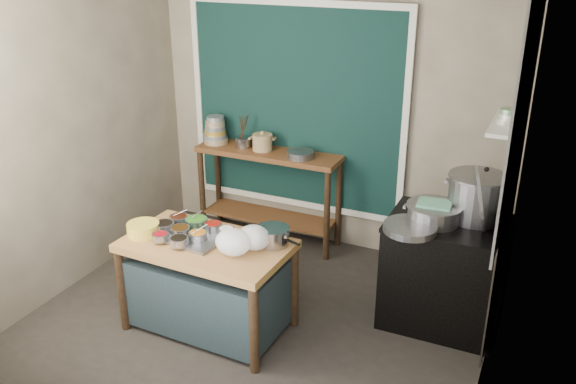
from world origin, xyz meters
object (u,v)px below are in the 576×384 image
at_px(back_counter, 269,196).
at_px(stock_pot, 476,197).
at_px(condiment_tray, 191,236).
at_px(steamer, 434,213).
at_px(saucepan, 273,236).
at_px(yellow_basin, 143,229).
at_px(ceramic_crock, 262,143).
at_px(stove_block, 445,274).
at_px(utensil_cup, 243,142).
at_px(prep_table, 208,285).

bearing_deg(back_counter, stock_pot, -16.23).
xyz_separation_m(condiment_tray, steamer, (1.67, 0.77, 0.19)).
height_order(saucepan, stock_pot, stock_pot).
relative_size(yellow_basin, saucepan, 0.99).
relative_size(saucepan, steamer, 0.59).
bearing_deg(yellow_basin, ceramic_crock, 83.53).
relative_size(stove_block, saucepan, 3.59).
bearing_deg(back_counter, utensil_cup, 177.90).
distance_m(prep_table, yellow_basin, 0.67).
height_order(prep_table, stock_pot, stock_pot).
bearing_deg(back_counter, saucepan, -62.42).
relative_size(condiment_tray, yellow_basin, 2.16).
distance_m(stove_block, steamer, 0.54).
xyz_separation_m(prep_table, ceramic_crock, (-0.32, 1.58, 0.64)).
xyz_separation_m(yellow_basin, utensil_cup, (-0.03, 1.68, 0.20)).
bearing_deg(ceramic_crock, condiment_tray, -83.75).
bearing_deg(ceramic_crock, back_counter, 2.36).
bearing_deg(prep_table, steamer, 29.61).
height_order(stock_pot, steamer, stock_pot).
xyz_separation_m(saucepan, steamer, (1.05, 0.61, 0.13)).
height_order(utensil_cup, ceramic_crock, ceramic_crock).
relative_size(back_counter, saucepan, 5.78).
relative_size(yellow_basin, steamer, 0.59).
relative_size(condiment_tray, steamer, 1.28).
height_order(yellow_basin, steamer, steamer).
bearing_deg(yellow_basin, prep_table, 9.78).
bearing_deg(prep_table, utensil_cup, 110.49).
xyz_separation_m(saucepan, utensil_cup, (-1.01, 1.41, 0.18)).
bearing_deg(utensil_cup, stock_pot, -14.60).
height_order(prep_table, back_counter, back_counter).
relative_size(condiment_tray, saucepan, 2.15).
xyz_separation_m(prep_table, yellow_basin, (-0.51, -0.09, 0.42)).
bearing_deg(condiment_tray, stove_block, 24.61).
xyz_separation_m(back_counter, ceramic_crock, (-0.06, -0.00, 0.54)).
xyz_separation_m(condiment_tray, ceramic_crock, (-0.17, 1.55, 0.26)).
height_order(prep_table, condiment_tray, condiment_tray).
distance_m(stove_block, saucepan, 1.40).
height_order(stove_block, saucepan, saucepan).
relative_size(back_counter, utensil_cup, 8.77).
xyz_separation_m(prep_table, back_counter, (-0.25, 1.58, 0.10)).
bearing_deg(saucepan, prep_table, -141.67).
distance_m(stock_pot, steamer, 0.35).
distance_m(back_counter, yellow_basin, 1.72).
height_order(prep_table, yellow_basin, yellow_basin).
height_order(yellow_basin, ceramic_crock, ceramic_crock).
height_order(condiment_tray, steamer, steamer).
distance_m(prep_table, condiment_tray, 0.42).
height_order(saucepan, utensil_cup, utensil_cup).
xyz_separation_m(utensil_cup, ceramic_crock, (0.22, -0.01, 0.02)).
bearing_deg(back_counter, prep_table, -80.85).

